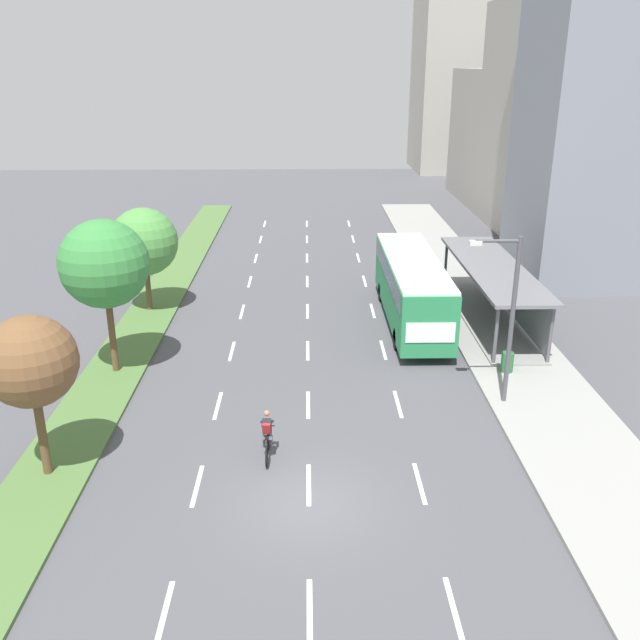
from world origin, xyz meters
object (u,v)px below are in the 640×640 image
Objects in this scene: streetlight at (508,310)px; median_tree_second at (104,264)px; bus at (412,284)px; trash_bin at (507,362)px; bus_shelter at (496,287)px; median_tree_third at (144,242)px; cyclist at (267,437)px; median_tree_nearest at (30,362)px.

median_tree_second is at bearing 168.47° from streetlight.
trash_bin is at bearing -63.23° from bus.
bus_shelter is 1.07× the size of bus.
median_tree_third reaches higher than bus.
streetlight reaches higher than median_tree_second.
trash_bin is at bearing 68.91° from streetlight.
bus is at bearing 179.28° from bus_shelter.
median_tree_third is (-7.06, 14.67, 3.01)m from cyclist.
streetlight is (-2.11, -8.97, 2.02)m from bus_shelter.
bus_shelter is 16.73m from cyclist.
bus is at bearing 116.77° from trash_bin.
streetlight is (2.17, -9.02, 1.82)m from bus.
median_tree_nearest is at bearing -134.95° from bus.
cyclist is (-10.90, -12.64, -1.08)m from bus_shelter.
bus reaches higher than cyclist.
cyclist is at bearing 7.64° from median_tree_nearest.
cyclist is 11.70m from trash_bin.
bus reaches higher than bus_shelter.
median_tree_third is 6.40× the size of trash_bin.
median_tree_nearest is 15.61m from median_tree_third.
median_tree_nearest is 7.85m from median_tree_second.
cyclist is at bearing -157.28° from streetlight.
median_tree_third is at bearing 115.69° from cyclist.
median_tree_second is at bearing -88.43° from median_tree_third.
cyclist is 0.28× the size of streetlight.
streetlight reaches higher than bus_shelter.
median_tree_nearest reaches higher than cyclist.
bus is at bearing 45.05° from median_tree_nearest.
median_tree_third is 19.09m from trash_bin.
bus is at bearing -8.22° from median_tree_third.
median_tree_nearest reaches higher than bus.
median_tree_second is (0.15, 7.81, 0.83)m from median_tree_nearest.
median_tree_second is at bearing -156.58° from bus.
trash_bin is (1.03, 2.67, -3.31)m from streetlight.
bus_shelter is 22.56m from median_tree_nearest.
median_tree_second reaches higher than trash_bin.
bus_shelter is at bearing 49.24° from cyclist.
bus is 7.26m from trash_bin.
bus is (-4.28, 0.05, 0.20)m from bus_shelter.
trash_bin is (16.81, 7.29, -3.41)m from median_tree_nearest.
streetlight is (15.63, -3.19, -0.92)m from median_tree_second.
median_tree_nearest is (-13.61, -13.64, 1.92)m from bus.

